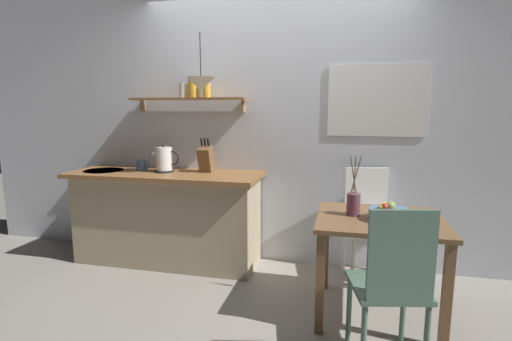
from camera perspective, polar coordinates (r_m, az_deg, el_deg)
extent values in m
plane|color=gray|center=(3.38, 0.72, -16.88)|extent=(14.00, 14.00, 0.00)
cube|color=silver|center=(3.64, 6.09, 7.06)|extent=(6.80, 0.10, 2.70)
cube|color=white|center=(3.56, 17.60, 9.90)|extent=(0.84, 0.01, 0.62)
cube|color=silver|center=(3.56, 17.59, 9.90)|extent=(0.78, 0.01, 0.56)
cube|color=tan|center=(3.82, -13.11, -7.12)|extent=(1.74, 0.52, 0.85)
cube|color=brown|center=(3.70, -13.50, -0.58)|extent=(1.83, 0.63, 0.04)
cylinder|color=#B7BABF|center=(4.01, -21.76, -0.04)|extent=(0.38, 0.38, 0.01)
cube|color=brown|center=(3.75, -10.12, 10.48)|extent=(1.15, 0.18, 0.02)
cube|color=#99754C|center=(4.05, -16.55, 9.28)|extent=(0.02, 0.06, 0.12)
cube|color=#99754C|center=(3.65, -1.92, 9.69)|extent=(0.02, 0.06, 0.12)
cylinder|color=beige|center=(3.77, -10.77, 11.54)|extent=(0.08, 0.08, 0.12)
cylinder|color=silver|center=(3.77, -10.80, 12.54)|extent=(0.09, 0.09, 0.01)
cylinder|color=gold|center=(3.73, -9.34, 11.89)|extent=(0.10, 0.10, 0.16)
cylinder|color=silver|center=(3.74, -9.37, 13.18)|extent=(0.10, 0.10, 0.01)
cylinder|color=beige|center=(3.69, -7.91, 11.58)|extent=(0.08, 0.08, 0.11)
cylinder|color=silver|center=(3.70, -7.93, 12.52)|extent=(0.08, 0.08, 0.01)
cylinder|color=gold|center=(3.68, -7.42, 11.68)|extent=(0.08, 0.08, 0.12)
cylinder|color=silver|center=(3.69, -7.44, 12.70)|extent=(0.08, 0.08, 0.01)
cube|color=brown|center=(2.85, 17.99, -7.03)|extent=(0.87, 0.76, 0.03)
cube|color=brown|center=(2.66, 9.54, -16.29)|extent=(0.06, 0.06, 0.70)
cube|color=brown|center=(2.73, 26.59, -16.46)|extent=(0.06, 0.06, 0.70)
cube|color=brown|center=(3.27, 10.31, -11.30)|extent=(0.06, 0.06, 0.70)
cube|color=brown|center=(3.33, 23.95, -11.59)|extent=(0.06, 0.06, 0.70)
cube|color=#4C6B5B|center=(2.45, 18.95, -16.07)|extent=(0.48, 0.49, 0.03)
cube|color=#4C6B5B|center=(2.18, 20.90, -11.87)|extent=(0.35, 0.10, 0.50)
cylinder|color=#4C6B5B|center=(2.76, 21.07, -18.73)|extent=(0.03, 0.03, 0.45)
cylinder|color=#4C6B5B|center=(2.66, 13.71, -19.38)|extent=(0.03, 0.03, 0.45)
cube|color=white|center=(3.48, 16.72, -8.91)|extent=(0.51, 0.48, 0.03)
cube|color=white|center=(3.57, 16.09, -3.78)|extent=(0.38, 0.12, 0.53)
cylinder|color=white|center=(3.35, 14.24, -13.49)|extent=(0.03, 0.03, 0.41)
cylinder|color=white|center=(3.46, 20.37, -13.05)|extent=(0.03, 0.03, 0.41)
cylinder|color=white|center=(3.65, 12.94, -11.53)|extent=(0.03, 0.03, 0.41)
cylinder|color=white|center=(3.75, 18.60, -11.21)|extent=(0.03, 0.03, 0.41)
cylinder|color=#51759E|center=(2.80, 19.23, -6.91)|extent=(0.12, 0.12, 0.01)
cylinder|color=#51759E|center=(2.79, 19.28, -6.10)|extent=(0.27, 0.27, 0.07)
ellipsoid|color=yellow|center=(2.77, 18.63, -4.99)|extent=(0.12, 0.16, 0.04)
sphere|color=red|center=(2.73, 18.66, -5.22)|extent=(0.06, 0.06, 0.06)
sphere|color=#8EA84C|center=(2.75, 19.44, -5.08)|extent=(0.07, 0.07, 0.07)
cylinder|color=brown|center=(2.84, 14.32, -4.92)|extent=(0.10, 0.10, 0.16)
cylinder|color=brown|center=(2.79, 14.32, -0.59)|extent=(0.06, 0.02, 0.28)
cylinder|color=brown|center=(2.79, 14.52, -0.70)|extent=(0.01, 0.02, 0.27)
cylinder|color=brown|center=(2.80, 14.73, -0.61)|extent=(0.07, 0.03, 0.27)
cylinder|color=black|center=(3.73, -13.51, -0.07)|extent=(0.18, 0.18, 0.02)
cylinder|color=white|center=(3.71, -13.58, 1.72)|extent=(0.16, 0.16, 0.22)
sphere|color=black|center=(3.70, -13.65, 3.57)|extent=(0.02, 0.02, 0.02)
cone|color=white|center=(3.75, -14.92, 2.42)|extent=(0.04, 0.04, 0.04)
torus|color=black|center=(3.67, -12.36, 1.86)|extent=(0.14, 0.02, 0.14)
cube|color=brown|center=(3.63, -7.48, 1.74)|extent=(0.12, 0.18, 0.25)
cylinder|color=black|center=(3.61, -8.14, 4.24)|extent=(0.02, 0.04, 0.08)
cylinder|color=black|center=(3.60, -7.65, 4.23)|extent=(0.02, 0.04, 0.08)
cylinder|color=black|center=(3.59, -7.15, 4.23)|extent=(0.02, 0.04, 0.08)
cylinder|color=#3D5B89|center=(3.85, -16.72, 0.74)|extent=(0.09, 0.09, 0.10)
torus|color=#3D5B89|center=(3.82, -16.03, 0.75)|extent=(0.07, 0.01, 0.07)
cylinder|color=black|center=(3.42, -8.32, 16.74)|extent=(0.01, 0.01, 0.37)
cone|color=beige|center=(3.40, -8.22, 12.69)|extent=(0.25, 0.25, 0.11)
sphere|color=white|center=(3.39, -8.20, 12.09)|extent=(0.04, 0.04, 0.04)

